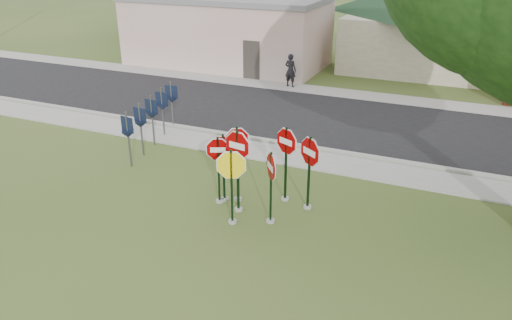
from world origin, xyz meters
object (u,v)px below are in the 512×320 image
at_px(stop_sign_center, 238,159).
at_px(stop_sign_yellow, 231,177).
at_px(stop_sign_left, 218,162).
at_px(pedestrian, 291,70).

height_order(stop_sign_center, stop_sign_yellow, stop_sign_center).
distance_m(stop_sign_center, stop_sign_left, 0.85).
relative_size(stop_sign_left, pedestrian, 1.26).
bearing_deg(stop_sign_yellow, stop_sign_left, 133.64).
xyz_separation_m(stop_sign_center, stop_sign_yellow, (0.14, -0.70, -0.23)).
relative_size(stop_sign_yellow, pedestrian, 1.33).
distance_m(stop_sign_left, pedestrian, 13.19).
height_order(stop_sign_yellow, pedestrian, stop_sign_yellow).
relative_size(stop_sign_center, stop_sign_left, 1.19).
bearing_deg(stop_sign_center, stop_sign_yellow, -78.31).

